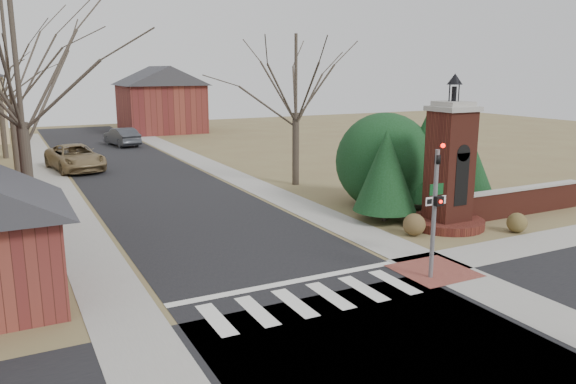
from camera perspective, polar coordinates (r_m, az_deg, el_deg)
ground at (r=16.19m, az=3.94°, el=-11.84°), size 120.00×120.00×0.00m
main_street at (r=36.07m, az=-14.40°, el=1.37°), size 8.00×70.00×0.01m
cross_street at (r=13.98m, az=10.56°, el=-16.15°), size 120.00×8.00×0.01m
crosswalk_zone at (r=16.82m, az=2.51°, el=-10.84°), size 8.00×2.20×0.02m
stop_bar at (r=18.04m, az=0.12°, el=-9.18°), size 8.00×0.35×0.02m
sidewalk_right_main at (r=37.52m, az=-6.65°, el=2.10°), size 2.00×60.00×0.02m
sidewalk_left at (r=35.32m, az=-22.63°, el=0.58°), size 2.00×60.00×0.02m
curb_apron at (r=19.63m, az=14.60°, el=-7.77°), size 2.40×2.40×0.02m
traffic_signal_pole at (r=18.28m, az=14.75°, el=-0.84°), size 0.28×0.41×4.50m
sign_post at (r=20.29m, az=14.73°, el=-1.40°), size 0.90×0.07×2.75m
brick_gate_monument at (r=24.67m, az=16.04°, el=1.44°), size 3.20×3.20×6.47m
brick_garden_wall at (r=28.20m, az=22.55°, el=-0.83°), size 7.50×0.50×1.30m
house_distant_right at (r=62.67m, az=-12.83°, el=9.31°), size 8.80×8.80×7.30m
evergreen_near at (r=25.01m, az=9.90°, el=2.19°), size 2.80×2.80×4.10m
evergreen_mid at (r=27.94m, az=13.87°, el=3.69°), size 3.40×3.40×4.70m
evergreen_far at (r=28.68m, az=18.13°, el=2.24°), size 2.40×2.40×3.30m
evergreen_mass at (r=28.03m, az=9.78°, el=3.49°), size 4.80×4.80×4.80m
bare_tree_0 at (r=21.65m, az=-26.13°, el=13.96°), size 8.05×8.05×11.15m
bare_tree_1 at (r=34.64m, az=-26.79°, el=13.38°), size 8.40×8.40×11.64m
bare_tree_3 at (r=32.40m, az=0.81°, el=12.45°), size 7.00×7.00×9.70m
pickup_truck at (r=40.32m, az=-20.81°, el=3.30°), size 3.68×6.48×1.71m
distant_car at (r=52.05m, az=-16.52°, el=5.41°), size 2.52×5.10×1.61m
dry_shrub_left at (r=23.40m, az=12.70°, el=-3.25°), size 0.92×0.92×0.92m
dry_shrub_right at (r=25.14m, az=22.24°, el=-2.90°), size 0.83×0.83×0.83m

